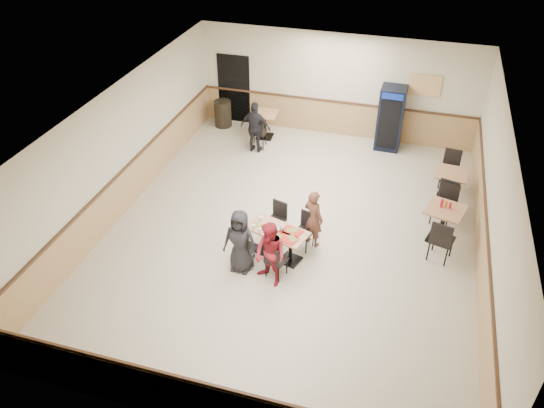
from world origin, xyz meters
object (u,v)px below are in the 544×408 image
(diner_woman_right, at_px, (270,255))
(trash_bin, at_px, (223,114))
(diner_woman_left, at_px, (240,241))
(back_table, at_px, (265,121))
(diner_man_opposite, at_px, (313,218))
(side_table_far, at_px, (449,182))
(main_table, at_px, (278,239))
(side_table_near, at_px, (443,219))
(lone_diner, at_px, (255,127))
(pepsi_cooler, at_px, (390,118))

(diner_woman_right, xyz_separation_m, trash_bin, (-3.33, 6.22, -0.30))
(diner_woman_left, distance_m, back_table, 5.79)
(diner_man_opposite, bearing_deg, side_table_far, -110.04)
(back_table, bearing_deg, main_table, -70.17)
(diner_woman_right, relative_size, trash_bin, 1.75)
(side_table_far, distance_m, back_table, 5.54)
(main_table, xyz_separation_m, side_table_near, (3.28, 1.52, 0.10))
(diner_man_opposite, height_order, lone_diner, lone_diner)
(diner_woman_left, bearing_deg, pepsi_cooler, 71.68)
(diner_woman_right, xyz_separation_m, side_table_far, (3.31, 3.97, -0.18))
(diner_woman_left, distance_m, lone_diner, 4.94)
(diner_woman_left, distance_m, side_table_near, 4.44)
(diner_woman_right, height_order, trash_bin, diner_woman_right)
(diner_woman_right, distance_m, diner_man_opposite, 1.53)
(pepsi_cooler, height_order, trash_bin, pepsi_cooler)
(diner_man_opposite, xyz_separation_m, side_table_far, (2.78, 2.54, -0.15))
(side_table_near, xyz_separation_m, trash_bin, (-6.54, 3.88, -0.14))
(pepsi_cooler, bearing_deg, main_table, -106.13)
(diner_woman_right, xyz_separation_m, side_table_near, (3.20, 2.34, -0.16))
(main_table, relative_size, lone_diner, 0.94)
(lone_diner, relative_size, side_table_near, 1.54)
(lone_diner, bearing_deg, diner_woman_right, 113.84)
(side_table_near, distance_m, trash_bin, 7.60)
(main_table, relative_size, side_table_far, 1.71)
(main_table, bearing_deg, lone_diner, 130.54)
(side_table_near, bearing_deg, back_table, 145.32)
(diner_man_opposite, bearing_deg, diner_woman_right, 97.18)
(diner_man_opposite, height_order, pepsi_cooler, pepsi_cooler)
(main_table, relative_size, diner_woman_right, 0.98)
(diner_man_opposite, xyz_separation_m, back_table, (-2.43, 4.44, -0.16))
(diner_woman_right, height_order, pepsi_cooler, pepsi_cooler)
(diner_woman_right, bearing_deg, diner_man_opposite, 100.01)
(diner_woman_left, bearing_deg, trash_bin, 116.32)
(main_table, height_order, lone_diner, lone_diner)
(main_table, xyz_separation_m, pepsi_cooler, (1.70, 5.44, 0.45))
(diner_man_opposite, relative_size, lone_diner, 0.92)
(diner_woman_left, xyz_separation_m, pepsi_cooler, (2.31, 6.06, 0.19))
(lone_diner, relative_size, pepsi_cooler, 0.81)
(main_table, xyz_separation_m, diner_woman_right, (0.08, -0.82, 0.26))
(pepsi_cooler, xyz_separation_m, trash_bin, (-4.96, -0.04, -0.50))
(side_table_far, relative_size, trash_bin, 1.00)
(side_table_far, bearing_deg, pepsi_cooler, 126.33)
(main_table, distance_m, trash_bin, 6.31)
(diner_woman_left, height_order, trash_bin, diner_woman_left)
(diner_woman_left, xyz_separation_m, trash_bin, (-2.65, 6.01, -0.31))
(back_table, bearing_deg, pepsi_cooler, 6.36)
(diner_woman_left, distance_m, diner_woman_right, 0.72)
(main_table, xyz_separation_m, trash_bin, (-3.26, 5.40, -0.04))
(main_table, xyz_separation_m, lone_diner, (-1.82, 4.18, 0.29))
(diner_woman_left, xyz_separation_m, diner_woman_right, (0.69, -0.21, -0.01))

